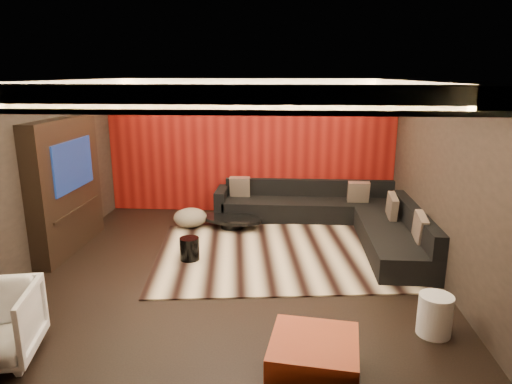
# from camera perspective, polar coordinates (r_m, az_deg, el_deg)

# --- Properties ---
(floor) EXTENTS (6.00, 6.00, 0.02)m
(floor) POSITION_cam_1_polar(r_m,az_deg,el_deg) (7.12, -2.80, -9.46)
(floor) COLOR black
(floor) RESTS_ON ground
(ceiling) EXTENTS (6.00, 6.00, 0.02)m
(ceiling) POSITION_cam_1_polar(r_m,az_deg,el_deg) (6.51, -3.11, 13.86)
(ceiling) COLOR silver
(ceiling) RESTS_ON ground
(wall_back) EXTENTS (6.00, 0.02, 2.80)m
(wall_back) POSITION_cam_1_polar(r_m,az_deg,el_deg) (9.62, -0.74, 5.66)
(wall_back) COLOR black
(wall_back) RESTS_ON ground
(wall_left) EXTENTS (0.02, 6.00, 2.80)m
(wall_left) POSITION_cam_1_polar(r_m,az_deg,el_deg) (7.65, -25.95, 1.86)
(wall_left) COLOR black
(wall_left) RESTS_ON ground
(wall_right) EXTENTS (0.02, 6.00, 2.80)m
(wall_right) POSITION_cam_1_polar(r_m,az_deg,el_deg) (6.98, 22.40, 1.14)
(wall_right) COLOR black
(wall_right) RESTS_ON ground
(red_feature_wall) EXTENTS (5.98, 0.05, 2.78)m
(red_feature_wall) POSITION_cam_1_polar(r_m,az_deg,el_deg) (9.58, -0.76, 5.62)
(red_feature_wall) COLOR #6B0C0A
(red_feature_wall) RESTS_ON ground
(soffit_back) EXTENTS (6.00, 0.60, 0.22)m
(soffit_back) POSITION_cam_1_polar(r_m,az_deg,el_deg) (9.19, -0.94, 13.33)
(soffit_back) COLOR silver
(soffit_back) RESTS_ON ground
(soffit_front) EXTENTS (6.00, 0.60, 0.22)m
(soffit_front) POSITION_cam_1_polar(r_m,az_deg,el_deg) (3.85, -8.22, 11.48)
(soffit_front) COLOR silver
(soffit_front) RESTS_ON ground
(soffit_left) EXTENTS (0.60, 4.80, 0.22)m
(soffit_left) POSITION_cam_1_polar(r_m,az_deg,el_deg) (7.35, -24.94, 11.71)
(soffit_left) COLOR silver
(soffit_left) RESTS_ON ground
(soffit_right) EXTENTS (0.60, 4.80, 0.22)m
(soffit_right) POSITION_cam_1_polar(r_m,az_deg,el_deg) (6.73, 20.92, 11.95)
(soffit_right) COLOR silver
(soffit_right) RESTS_ON ground
(cove_back) EXTENTS (4.80, 0.08, 0.04)m
(cove_back) POSITION_cam_1_polar(r_m,az_deg,el_deg) (8.86, -1.14, 12.70)
(cove_back) COLOR #FFD899
(cove_back) RESTS_ON ground
(cove_front) EXTENTS (4.80, 0.08, 0.04)m
(cove_front) POSITION_cam_1_polar(r_m,az_deg,el_deg) (4.19, -7.18, 10.51)
(cove_front) COLOR #FFD899
(cove_front) RESTS_ON ground
(cove_left) EXTENTS (0.08, 4.80, 0.04)m
(cove_left) POSITION_cam_1_polar(r_m,az_deg,el_deg) (7.20, -22.45, 11.20)
(cove_left) COLOR #FFD899
(cove_left) RESTS_ON ground
(cove_right) EXTENTS (0.08, 4.80, 0.04)m
(cove_right) POSITION_cam_1_polar(r_m,az_deg,el_deg) (6.64, 17.98, 11.39)
(cove_right) COLOR #FFD899
(cove_right) RESTS_ON ground
(tv_surround) EXTENTS (0.30, 2.00, 2.20)m
(tv_surround) POSITION_cam_1_polar(r_m,az_deg,el_deg) (8.15, -22.68, 0.75)
(tv_surround) COLOR black
(tv_surround) RESTS_ON ground
(tv_screen) EXTENTS (0.04, 1.30, 0.80)m
(tv_screen) POSITION_cam_1_polar(r_m,az_deg,el_deg) (8.01, -21.90, 3.16)
(tv_screen) COLOR black
(tv_screen) RESTS_ON ground
(tv_shelf) EXTENTS (0.04, 1.60, 0.04)m
(tv_shelf) POSITION_cam_1_polar(r_m,az_deg,el_deg) (8.18, -21.41, -1.99)
(tv_shelf) COLOR black
(tv_shelf) RESTS_ON ground
(rug) EXTENTS (4.33, 3.46, 0.02)m
(rug) POSITION_cam_1_polar(r_m,az_deg,el_deg) (7.60, 2.93, -7.72)
(rug) COLOR beige
(rug) RESTS_ON floor
(coffee_table) EXTENTS (1.46, 1.46, 0.20)m
(coffee_table) POSITION_cam_1_polar(r_m,az_deg,el_deg) (8.79, -3.00, -3.80)
(coffee_table) COLOR black
(coffee_table) RESTS_ON rug
(drum_stool) EXTENTS (0.33, 0.33, 0.36)m
(drum_stool) POSITION_cam_1_polar(r_m,az_deg,el_deg) (7.35, -8.30, -7.03)
(drum_stool) COLOR black
(drum_stool) RESTS_ON rug
(striped_pouf) EXTENTS (0.75, 0.75, 0.35)m
(striped_pouf) POSITION_cam_1_polar(r_m,az_deg,el_deg) (8.91, -8.21, -3.18)
(striped_pouf) COLOR beige
(striped_pouf) RESTS_ON rug
(white_side_table) EXTENTS (0.39, 0.39, 0.48)m
(white_side_table) POSITION_cam_1_polar(r_m,az_deg,el_deg) (5.72, 21.45, -14.11)
(white_side_table) COLOR white
(white_side_table) RESTS_ON floor
(orange_ottoman) EXTENTS (0.95, 0.95, 0.38)m
(orange_ottoman) POSITION_cam_1_polar(r_m,az_deg,el_deg) (4.80, 7.22, -19.81)
(orange_ottoman) COLOR #983F13
(orange_ottoman) RESTS_ON floor
(sectional_sofa) EXTENTS (3.65, 3.50, 0.75)m
(sectional_sofa) POSITION_cam_1_polar(r_m,az_deg,el_deg) (8.77, 10.01, -3.08)
(sectional_sofa) COLOR black
(sectional_sofa) RESTS_ON floor
(throw_pillows) EXTENTS (3.28, 2.76, 0.50)m
(throw_pillows) POSITION_cam_1_polar(r_m,az_deg,el_deg) (8.51, 11.16, -1.17)
(throw_pillows) COLOR tan
(throw_pillows) RESTS_ON sectional_sofa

